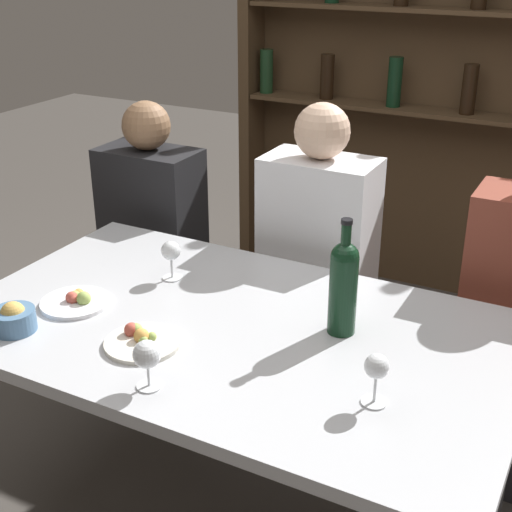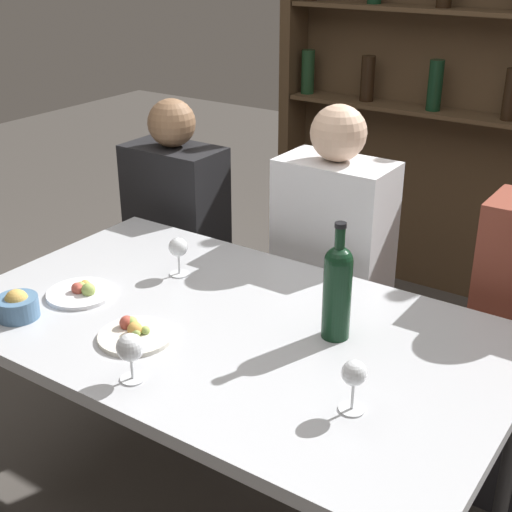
% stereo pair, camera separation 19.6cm
% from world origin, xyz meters
% --- Properties ---
extents(dining_table, '(1.52, 0.90, 0.75)m').
position_xyz_m(dining_table, '(0.00, 0.00, 0.70)').
color(dining_table, '#B7BABF').
rests_on(dining_table, ground_plane).
extents(wine_rack_wall, '(1.96, 0.21, 2.13)m').
position_xyz_m(wine_rack_wall, '(0.00, 1.93, 1.11)').
color(wine_rack_wall, '#4C3823').
rests_on(wine_rack_wall, ground_plane).
extents(wine_bottle, '(0.07, 0.07, 0.32)m').
position_xyz_m(wine_bottle, '(0.27, 0.10, 0.90)').
color(wine_bottle, black).
rests_on(wine_bottle, dining_table).
extents(wine_glass_0, '(0.06, 0.06, 0.13)m').
position_xyz_m(wine_glass_0, '(0.45, -0.16, 0.84)').
color(wine_glass_0, silver).
rests_on(wine_glass_0, dining_table).
extents(wine_glass_1, '(0.06, 0.06, 0.12)m').
position_xyz_m(wine_glass_1, '(-0.30, 0.16, 0.84)').
color(wine_glass_1, silver).
rests_on(wine_glass_1, dining_table).
extents(wine_glass_2, '(0.07, 0.07, 0.12)m').
position_xyz_m(wine_glass_2, '(-0.03, -0.34, 0.84)').
color(wine_glass_2, silver).
rests_on(wine_glass_2, dining_table).
extents(food_plate_0, '(0.20, 0.20, 0.04)m').
position_xyz_m(food_plate_0, '(-0.16, -0.19, 0.76)').
color(food_plate_0, silver).
rests_on(food_plate_0, dining_table).
extents(food_plate_1, '(0.20, 0.20, 0.04)m').
position_xyz_m(food_plate_1, '(-0.45, -0.11, 0.76)').
color(food_plate_1, white).
rests_on(food_plate_1, dining_table).
extents(snack_bowl, '(0.11, 0.11, 0.08)m').
position_xyz_m(snack_bowl, '(-0.50, -0.29, 0.79)').
color(snack_bowl, '#4C7299').
rests_on(snack_bowl, dining_table).
extents(seated_person_left, '(0.38, 0.22, 1.16)m').
position_xyz_m(seated_person_left, '(-0.73, 0.65, 0.54)').
color(seated_person_left, '#26262B').
rests_on(seated_person_left, ground_plane).
extents(seated_person_center, '(0.38, 0.22, 1.23)m').
position_xyz_m(seated_person_center, '(-0.03, 0.65, 0.58)').
color(seated_person_center, '#26262B').
rests_on(seated_person_center, ground_plane).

